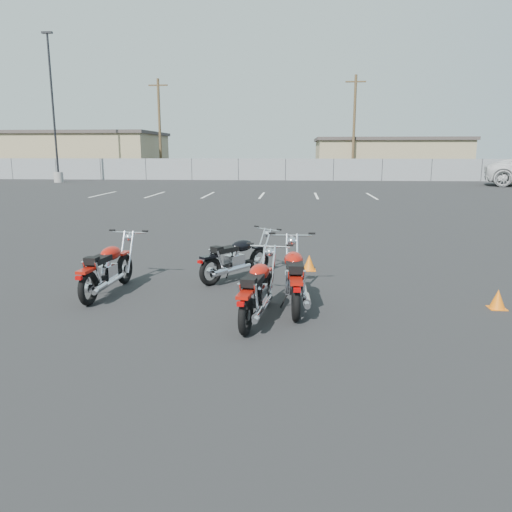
# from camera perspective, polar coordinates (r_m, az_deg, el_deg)

# --- Properties ---
(ground) EXTENTS (120.00, 120.00, 0.00)m
(ground) POSITION_cam_1_polar(r_m,az_deg,el_deg) (7.98, -1.78, -5.43)
(ground) COLOR black
(ground) RESTS_ON ground
(motorcycle_front_red) EXTENTS (0.76, 1.96, 0.96)m
(motorcycle_front_red) POSITION_cam_1_polar(r_m,az_deg,el_deg) (8.77, -16.61, -1.40)
(motorcycle_front_red) COLOR black
(motorcycle_front_red) RESTS_ON ground
(motorcycle_second_black) EXTENTS (1.44, 1.64, 0.90)m
(motorcycle_second_black) POSITION_cam_1_polar(r_m,az_deg,el_deg) (9.36, -2.29, -0.24)
(motorcycle_second_black) COLOR black
(motorcycle_second_black) RESTS_ON ground
(motorcycle_third_red) EXTENTS (0.75, 1.93, 0.95)m
(motorcycle_third_red) POSITION_cam_1_polar(r_m,az_deg,el_deg) (7.13, 0.17, -3.94)
(motorcycle_third_red) COLOR black
(motorcycle_third_red) RESTS_ON ground
(motorcycle_rear_red) EXTENTS (0.80, 2.07, 1.01)m
(motorcycle_rear_red) POSITION_cam_1_polar(r_m,az_deg,el_deg) (7.74, 4.42, -2.48)
(motorcycle_rear_red) COLOR black
(motorcycle_rear_red) RESTS_ON ground
(training_cone_near) EXTENTS (0.27, 0.27, 0.32)m
(training_cone_near) POSITION_cam_1_polar(r_m,az_deg,el_deg) (10.19, 6.10, -0.76)
(training_cone_near) COLOR orange
(training_cone_near) RESTS_ON ground
(training_cone_far) EXTENTS (0.25, 0.25, 0.30)m
(training_cone_far) POSITION_cam_1_polar(r_m,az_deg,el_deg) (8.54, 25.90, -4.45)
(training_cone_far) COLOR orange
(training_cone_far) RESTS_ON ground
(light_pole_west) EXTENTS (0.80, 0.70, 11.09)m
(light_pole_west) POSITION_cam_1_polar(r_m,az_deg,el_deg) (42.44, -21.89, 11.79)
(light_pole_west) COLOR gray
(light_pole_west) RESTS_ON ground
(chainlink_fence) EXTENTS (80.06, 0.06, 1.80)m
(chainlink_fence) POSITION_cam_1_polar(r_m,az_deg,el_deg) (42.61, 3.40, 9.84)
(chainlink_fence) COLOR slate
(chainlink_fence) RESTS_ON ground
(tan_building_west) EXTENTS (18.40, 10.40, 4.30)m
(tan_building_west) POSITION_cam_1_polar(r_m,az_deg,el_deg) (54.59, -20.64, 10.88)
(tan_building_west) COLOR #94855F
(tan_building_west) RESTS_ON ground
(tan_building_east) EXTENTS (14.40, 9.40, 3.70)m
(tan_building_east) POSITION_cam_1_polar(r_m,az_deg,el_deg) (52.39, 14.82, 10.90)
(tan_building_east) COLOR #94855F
(tan_building_east) RESTS_ON ground
(utility_pole_b) EXTENTS (1.80, 0.24, 9.00)m
(utility_pole_b) POSITION_cam_1_polar(r_m,az_deg,el_deg) (49.33, -10.96, 14.32)
(utility_pole_b) COLOR #43331F
(utility_pole_b) RESTS_ON ground
(utility_pole_c) EXTENTS (1.80, 0.24, 9.00)m
(utility_pole_c) POSITION_cam_1_polar(r_m,az_deg,el_deg) (46.92, 11.15, 14.45)
(utility_pole_c) COLOR #43331F
(utility_pole_c) RESTS_ON ground
(parking_line_stripes) EXTENTS (15.12, 4.00, 0.01)m
(parking_line_stripes) POSITION_cam_1_polar(r_m,az_deg,el_deg) (27.88, -2.44, 6.96)
(parking_line_stripes) COLOR silver
(parking_line_stripes) RESTS_ON ground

